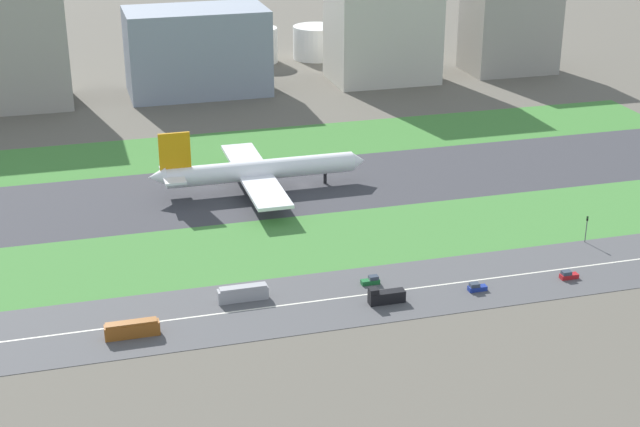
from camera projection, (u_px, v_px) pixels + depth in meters
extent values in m
plane|color=#5B564C|center=(304.00, 186.00, 287.69)|extent=(800.00, 800.00, 0.00)
cube|color=#38383D|center=(304.00, 185.00, 287.67)|extent=(280.00, 46.00, 0.10)
cube|color=#3D7A33|center=(273.00, 144.00, 324.18)|extent=(280.00, 36.00, 0.10)
cube|color=#427F38|center=(344.00, 239.00, 251.16)|extent=(280.00, 36.00, 0.10)
cube|color=#4C4C4F|center=(384.00, 292.00, 222.66)|extent=(280.00, 28.00, 0.10)
cube|color=silver|center=(384.00, 292.00, 222.64)|extent=(266.00, 0.50, 0.01)
cylinder|color=white|center=(261.00, 170.00, 282.05)|extent=(56.00, 6.00, 6.00)
cone|color=white|center=(358.00, 161.00, 289.52)|extent=(4.00, 5.70, 5.70)
cone|color=white|center=(157.00, 177.00, 274.16)|extent=(5.00, 5.40, 5.40)
cube|color=orange|center=(175.00, 151.00, 272.78)|extent=(9.00, 0.80, 11.00)
cube|color=white|center=(173.00, 175.00, 275.20)|extent=(6.00, 16.00, 0.60)
cube|color=white|center=(244.00, 158.00, 295.37)|extent=(10.00, 26.00, 1.00)
cylinder|color=gray|center=(252.00, 171.00, 291.11)|extent=(5.00, 3.20, 3.20)
cube|color=white|center=(266.00, 192.00, 268.66)|extent=(10.00, 26.00, 1.00)
cylinder|color=gray|center=(265.00, 192.00, 275.09)|extent=(5.00, 3.20, 3.20)
cylinder|color=black|center=(325.00, 178.00, 288.69)|extent=(1.00, 1.00, 3.20)
cylinder|color=black|center=(246.00, 182.00, 285.93)|extent=(1.00, 1.00, 3.20)
cylinder|color=black|center=(251.00, 190.00, 279.69)|extent=(1.00, 1.00, 3.20)
cube|color=black|center=(387.00, 297.00, 217.39)|extent=(8.40, 2.50, 2.80)
cube|color=black|center=(374.00, 291.00, 215.83)|extent=(2.00, 2.30, 1.20)
cube|color=brown|center=(132.00, 330.00, 203.14)|extent=(11.60, 2.50, 3.00)
cube|color=brown|center=(131.00, 323.00, 202.45)|extent=(10.80, 2.30, 0.50)
cube|color=#B2191E|center=(569.00, 276.00, 229.21)|extent=(4.40, 1.80, 1.10)
cube|color=#333D4C|center=(566.00, 273.00, 228.63)|extent=(2.20, 1.66, 0.90)
cube|color=#99999E|center=(243.00, 294.00, 218.49)|extent=(11.60, 2.50, 3.00)
cube|color=#99999E|center=(243.00, 287.00, 217.84)|extent=(10.80, 2.30, 0.50)
cube|color=#19662D|center=(370.00, 282.00, 226.47)|extent=(4.40, 1.80, 1.10)
cube|color=#333D4C|center=(373.00, 278.00, 226.29)|extent=(2.20, 1.66, 0.90)
cube|color=navy|center=(477.00, 288.00, 223.29)|extent=(4.40, 1.80, 1.10)
cube|color=#333D4C|center=(474.00, 285.00, 222.71)|extent=(2.20, 1.66, 0.90)
cylinder|color=#4C4C51|center=(586.00, 231.00, 247.96)|extent=(0.24, 0.24, 6.00)
cube|color=black|center=(587.00, 219.00, 246.59)|extent=(0.36, 0.36, 1.20)
sphere|color=#19D826|center=(588.00, 218.00, 246.29)|extent=(0.24, 0.24, 0.24)
cube|color=gray|center=(197.00, 51.00, 379.39)|extent=(55.10, 30.44, 33.66)
cube|color=beige|center=(383.00, 14.00, 394.62)|extent=(42.68, 31.05, 54.94)
cube|color=#9E998E|center=(510.00, 27.00, 412.32)|extent=(36.91, 25.94, 37.78)
cylinder|color=silver|center=(257.00, 45.00, 431.32)|extent=(18.34, 18.34, 15.50)
cylinder|color=silver|center=(316.00, 42.00, 438.28)|extent=(20.88, 20.88, 14.79)
cylinder|color=silver|center=(382.00, 37.00, 445.97)|extent=(24.31, 24.31, 15.96)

